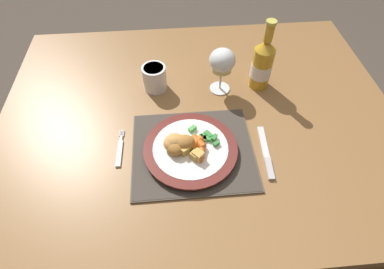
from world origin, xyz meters
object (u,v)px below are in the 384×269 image
object	(u,v)px
fork	(120,151)
drinking_cup	(155,77)
dining_table	(198,130)
table_knife	(267,156)
dinner_plate	(191,149)
bottle	(262,64)
wine_glass	(222,62)

from	to	relation	value
fork	drinking_cup	size ratio (longest dim) A/B	1.54
dining_table	table_knife	distance (m)	0.27
dinner_plate	drinking_cup	xyz separation A→B (m)	(-0.10, 0.28, 0.03)
table_knife	drinking_cup	xyz separation A→B (m)	(-0.31, 0.32, 0.04)
fork	drinking_cup	xyz separation A→B (m)	(0.11, 0.26, 0.04)
dining_table	bottle	world-z (taller)	bottle
dining_table	dinner_plate	bearing A→B (deg)	-104.15
bottle	dining_table	bearing A→B (deg)	-152.41
fork	dinner_plate	bearing A→B (deg)	-6.64
drinking_cup	dining_table	bearing A→B (deg)	-43.57
wine_glass	dinner_plate	bearing A→B (deg)	-115.20
drinking_cup	wine_glass	bearing A→B (deg)	-6.72
dinner_plate	table_knife	size ratio (longest dim) A/B	1.41
dinner_plate	bottle	xyz separation A→B (m)	(0.26, 0.27, 0.07)
bottle	table_knife	bearing A→B (deg)	-98.32
dining_table	drinking_cup	distance (m)	0.23
fork	table_knife	world-z (taller)	table_knife
wine_glass	bottle	world-z (taller)	bottle
dinner_plate	wine_glass	bearing A→B (deg)	64.80
dining_table	dinner_plate	world-z (taller)	dinner_plate
fork	table_knife	bearing A→B (deg)	-7.88
dining_table	dinner_plate	distance (m)	0.19
table_knife	bottle	distance (m)	0.32
wine_glass	dining_table	bearing A→B (deg)	-128.77
table_knife	drinking_cup	distance (m)	0.44
drinking_cup	dinner_plate	bearing A→B (deg)	-71.45
dining_table	fork	world-z (taller)	fork
fork	table_knife	distance (m)	0.42
dining_table	drinking_cup	world-z (taller)	drinking_cup
dinner_plate	bottle	bearing A→B (deg)	46.44
dining_table	bottle	size ratio (longest dim) A/B	5.27
dining_table	wine_glass	world-z (taller)	wine_glass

